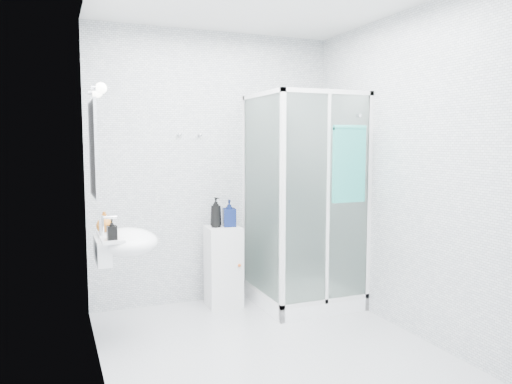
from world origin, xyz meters
name	(u,v)px	position (x,y,z in m)	size (l,w,h in m)	color
room	(268,176)	(0.00, 0.00, 1.30)	(2.40, 2.60, 2.60)	silver
shower_enclosure	(300,260)	(0.67, 0.77, 0.45)	(0.90, 0.95, 2.00)	white
wall_basin	(124,243)	(-0.99, 0.45, 0.80)	(0.46, 0.56, 0.35)	white
mirror	(93,149)	(-1.19, 0.45, 1.50)	(0.02, 0.60, 0.70)	white
vanity_lights	(98,90)	(-1.14, 0.45, 1.92)	(0.10, 0.40, 0.08)	silver
wall_hooks	(190,135)	(-0.25, 1.26, 1.62)	(0.23, 0.06, 0.03)	silver
storage_cabinet	(223,266)	(0.01, 1.06, 0.38)	(0.33, 0.35, 0.76)	silver
hand_towel	(349,162)	(0.93, 0.36, 1.38)	(0.32, 0.05, 0.67)	teal
shampoo_bottle_a	(216,212)	(-0.06, 1.07, 0.90)	(0.11, 0.11, 0.28)	black
shampoo_bottle_b	(229,213)	(0.07, 1.06, 0.88)	(0.11, 0.12, 0.25)	#0B1744
soap_dispenser_orange	(104,222)	(-1.11, 0.58, 0.94)	(0.12, 0.12, 0.16)	#AF5D14
soap_dispenser_black	(112,229)	(-1.09, 0.26, 0.94)	(0.07, 0.07, 0.15)	black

